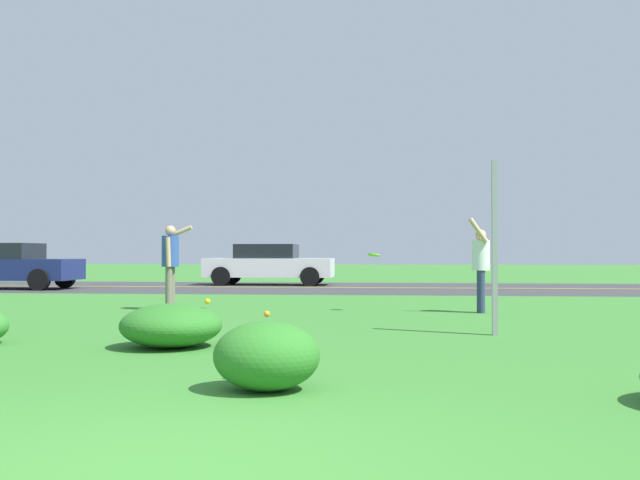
% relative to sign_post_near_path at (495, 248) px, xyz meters
% --- Properties ---
extents(ground_plane, '(120.00, 120.00, 0.00)m').
position_rel_sign_post_near_path_xyz_m(ground_plane, '(-2.58, 3.47, -1.22)').
color(ground_plane, '#387A2D').
extents(highway_strip, '(120.00, 8.35, 0.01)m').
position_rel_sign_post_near_path_xyz_m(highway_strip, '(-2.58, 13.84, -1.22)').
color(highway_strip, '#38383A').
rests_on(highway_strip, ground).
extents(highway_center_stripe, '(120.00, 0.16, 0.00)m').
position_rel_sign_post_near_path_xyz_m(highway_center_stripe, '(-2.58, 13.84, -1.21)').
color(highway_center_stripe, yellow).
rests_on(highway_center_stripe, ground).
extents(daylily_clump_front_left, '(0.89, 0.84, 0.64)m').
position_rel_sign_post_near_path_xyz_m(daylily_clump_front_left, '(-2.43, -4.47, -0.93)').
color(daylily_clump_front_left, '#2D7526').
rests_on(daylily_clump_front_left, ground).
extents(daylily_clump_mid_center, '(1.23, 1.32, 0.59)m').
position_rel_sign_post_near_path_xyz_m(daylily_clump_mid_center, '(-4.08, -1.76, -0.95)').
color(daylily_clump_mid_center, '#2D7526').
rests_on(daylily_clump_mid_center, ground).
extents(sign_post_near_path, '(0.07, 0.10, 2.44)m').
position_rel_sign_post_near_path_xyz_m(sign_post_near_path, '(0.00, 0.00, 0.00)').
color(sign_post_near_path, '#93969B').
rests_on(sign_post_near_path, ground).
extents(person_thrower_blue_shirt, '(0.57, 0.49, 1.71)m').
position_rel_sign_post_near_path_xyz_m(person_thrower_blue_shirt, '(-5.86, 3.97, -0.20)').
color(person_thrower_blue_shirt, '#2D4C9E').
rests_on(person_thrower_blue_shirt, ground).
extents(person_catcher_white_shirt, '(0.42, 0.49, 1.82)m').
position_rel_sign_post_near_path_xyz_m(person_catcher_white_shirt, '(0.24, 3.94, -0.26)').
color(person_catcher_white_shirt, silver).
rests_on(person_catcher_white_shirt, ground).
extents(frisbee_lime, '(0.25, 0.24, 0.09)m').
position_rel_sign_post_near_path_xyz_m(frisbee_lime, '(-1.81, 4.08, -0.12)').
color(frisbee_lime, '#8CD133').
extents(car_navy_leftmost, '(4.50, 2.00, 1.45)m').
position_rel_sign_post_near_path_xyz_m(car_navy_leftmost, '(-13.71, 11.97, -0.48)').
color(car_navy_leftmost, navy).
rests_on(car_navy_leftmost, ground).
extents(car_white_center_left, '(4.50, 2.00, 1.45)m').
position_rel_sign_post_near_path_xyz_m(car_white_center_left, '(-5.89, 15.72, -0.48)').
color(car_white_center_left, silver).
rests_on(car_white_center_left, ground).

